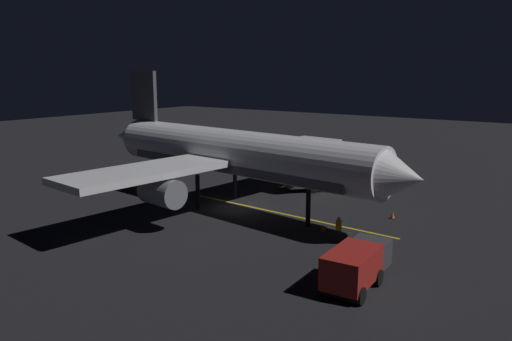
# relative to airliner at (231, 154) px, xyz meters

# --- Properties ---
(ground_plane) EXTENTS (180.00, 180.00, 0.20)m
(ground_plane) POSITION_rel_airliner_xyz_m (0.06, 0.55, -4.68)
(ground_plane) COLOR black
(apron_guide_stripe) EXTENTS (1.36, 19.79, 0.01)m
(apron_guide_stripe) POSITION_rel_airliner_xyz_m (-0.88, 4.55, -4.58)
(apron_guide_stripe) COLOR gold
(apron_guide_stripe) RESTS_ON ground_plane
(airliner) EXTENTS (29.47, 33.42, 11.38)m
(airliner) POSITION_rel_airliner_xyz_m (0.00, 0.00, 0.00)
(airliner) COLOR white
(airliner) RESTS_ON ground_plane
(baggage_truck) EXTENTS (5.68, 2.49, 2.18)m
(baggage_truck) POSITION_rel_airliner_xyz_m (8.45, 15.09, -3.43)
(baggage_truck) COLOR maroon
(baggage_truck) RESTS_ON ground_plane
(catering_truck) EXTENTS (5.53, 5.34, 2.19)m
(catering_truck) POSITION_rel_airliner_xyz_m (-9.64, 2.93, -3.43)
(catering_truck) COLOR gold
(catering_truck) RESTS_ON ground_plane
(ground_crew_worker) EXTENTS (0.40, 0.40, 1.74)m
(ground_crew_worker) POSITION_rel_airliner_xyz_m (2.65, 11.22, -3.69)
(ground_crew_worker) COLOR black
(ground_crew_worker) RESTS_ON ground_plane
(traffic_cone_near_left) EXTENTS (0.50, 0.50, 0.55)m
(traffic_cone_near_left) POSITION_rel_airliner_xyz_m (1.30, 9.37, -4.33)
(traffic_cone_near_left) COLOR #EA590F
(traffic_cone_near_left) RESTS_ON ground_plane
(traffic_cone_near_right) EXTENTS (0.50, 0.50, 0.55)m
(traffic_cone_near_right) POSITION_rel_airliner_xyz_m (-4.73, 12.30, -4.33)
(traffic_cone_near_right) COLOR #EA590F
(traffic_cone_near_right) RESTS_ON ground_plane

